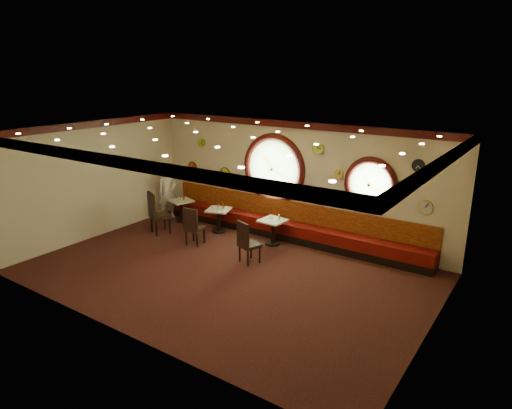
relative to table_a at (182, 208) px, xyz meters
name	(u,v)px	position (x,y,z in m)	size (l,w,h in m)	color
floor	(226,273)	(3.41, -2.18, -0.43)	(9.00, 6.00, 0.00)	black
ceiling	(223,134)	(3.41, -2.18, 2.77)	(9.00, 6.00, 0.02)	gold
wall_back	(293,180)	(3.41, 0.82, 1.17)	(9.00, 0.02, 3.20)	beige
wall_front	(114,249)	(3.41, -5.18, 1.17)	(9.00, 0.02, 3.20)	beige
wall_left	(95,180)	(-1.09, -2.18, 1.17)	(0.02, 6.00, 3.20)	beige
wall_right	(437,251)	(7.91, -2.18, 1.17)	(0.02, 6.00, 3.20)	beige
molding_back	(293,125)	(3.41, 0.77, 2.68)	(9.00, 0.10, 0.18)	#390B0A
molding_front	(109,160)	(3.41, -5.13, 2.68)	(9.00, 0.10, 0.18)	#390B0A
molding_left	(91,124)	(-1.04, -2.18, 2.68)	(0.10, 6.00, 0.18)	#390B0A
molding_right	(444,161)	(7.86, -2.18, 2.68)	(0.10, 6.00, 0.18)	#390B0A
banquette_base	(286,235)	(3.41, 0.54, -0.33)	(8.00, 0.55, 0.20)	black
banquette_seat	(287,226)	(3.41, 0.54, -0.08)	(8.00, 0.55, 0.30)	#560A07
banquette_back	(291,210)	(3.41, 0.76, 0.32)	(8.00, 0.10, 0.55)	#660A08
porthole_left_glass	(274,169)	(2.81, 0.81, 1.42)	(1.66, 1.66, 0.02)	#A3D580
porthole_left_frame	(274,169)	(2.81, 0.80, 1.42)	(1.98, 1.98, 0.18)	#390B0A
porthole_left_ring	(273,169)	(2.81, 0.77, 1.42)	(1.61, 1.61, 0.03)	gold
porthole_right_glass	(371,184)	(5.61, 0.81, 1.37)	(1.10, 1.10, 0.02)	#A3D580
porthole_right_frame	(370,184)	(5.61, 0.80, 1.37)	(1.38, 1.38, 0.18)	#390B0A
porthole_right_ring	(370,185)	(5.61, 0.77, 1.37)	(1.09, 1.09, 0.03)	gold
wall_clock_0	(193,167)	(-0.19, 0.78, 1.12)	(0.32, 0.32, 0.03)	#B43312
wall_clock_1	(236,185)	(1.51, 0.78, 0.77)	(0.20, 0.20, 0.03)	silver
wall_clock_2	(318,148)	(4.16, 0.78, 2.12)	(0.30, 0.30, 0.03)	#B3E046
wall_clock_3	(201,143)	(0.21, 0.78, 1.92)	(0.26, 0.26, 0.03)	#8CC527
wall_clock_4	(338,174)	(4.76, 0.78, 1.52)	(0.22, 0.22, 0.03)	#EAD54E
wall_clock_5	(418,166)	(6.71, 0.78, 1.97)	(0.28, 0.28, 0.03)	black
wall_clock_6	(425,207)	(6.96, 0.78, 1.02)	(0.34, 0.34, 0.03)	silver
wall_clock_7	(225,174)	(1.11, 0.78, 1.07)	(0.36, 0.36, 0.03)	yellow
wall_clock_8	(319,199)	(4.26, 0.78, 0.77)	(0.24, 0.24, 0.03)	red
table_a	(182,208)	(0.00, 0.00, 0.00)	(0.78, 0.78, 0.67)	black
table_b	(219,217)	(1.53, -0.11, 0.01)	(0.79, 0.79, 0.69)	black
table_c	(273,229)	(3.33, -0.06, 0.01)	(0.68, 0.68, 0.69)	black
chair_a	(156,210)	(0.16, -1.21, 0.27)	(0.67, 0.67, 0.75)	black
chair_b	(193,224)	(1.62, -1.31, 0.17)	(0.50, 0.50, 0.65)	black
chair_c	(246,240)	(3.47, -1.46, 0.18)	(0.56, 0.56, 0.65)	black
condiment_a_salt	(181,198)	(-0.03, 0.00, 0.30)	(0.04, 0.04, 0.10)	#BABABF
condiment_b_salt	(219,206)	(1.46, -0.01, 0.32)	(0.04, 0.04, 0.11)	silver
condiment_c_salt	(270,217)	(3.22, -0.02, 0.32)	(0.04, 0.04, 0.10)	silver
condiment_a_pepper	(183,199)	(0.06, 0.00, 0.30)	(0.04, 0.04, 0.10)	silver
condiment_b_pepper	(218,208)	(1.58, -0.17, 0.32)	(0.04, 0.04, 0.11)	silver
condiment_c_pepper	(272,218)	(3.31, -0.06, 0.32)	(0.04, 0.04, 0.10)	silver
condiment_a_bottle	(184,197)	(0.07, 0.04, 0.34)	(0.06, 0.06, 0.18)	gold
condiment_b_bottle	(223,206)	(1.66, -0.04, 0.35)	(0.06, 0.06, 0.18)	gold
condiment_c_bottle	(279,217)	(3.47, 0.03, 0.34)	(0.04, 0.04, 0.14)	gold
waiter	(168,193)	(-0.59, 0.02, 0.39)	(0.59, 0.39, 1.63)	white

